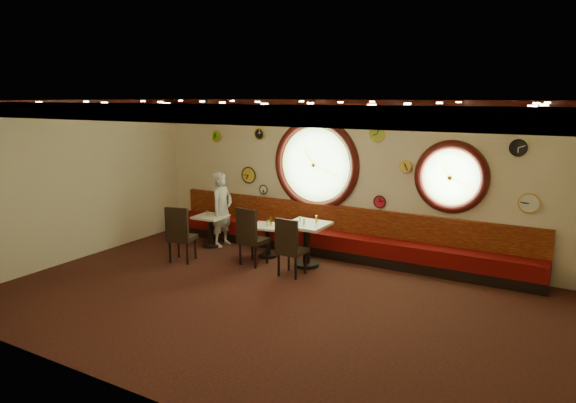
{
  "coord_description": "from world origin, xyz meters",
  "views": [
    {
      "loc": [
        4.24,
        -6.66,
        3.27
      ],
      "look_at": [
        -0.03,
        0.8,
        1.5
      ],
      "focal_mm": 32.0,
      "sensor_mm": 36.0,
      "label": 1
    }
  ],
  "objects_px": {
    "chair_a": "(180,231)",
    "condiment_c_pepper": "(304,221)",
    "condiment_c_bottle": "(316,219)",
    "table_b": "(268,237)",
    "chair_c": "(289,244)",
    "condiment_a_pepper": "(208,214)",
    "table_a": "(211,227)",
    "waiter": "(222,209)",
    "condiment_b_bottle": "(271,221)",
    "chair_b": "(250,233)",
    "table_c": "(307,239)",
    "condiment_b_pepper": "(267,223)",
    "condiment_b_salt": "(268,222)",
    "condiment_c_salt": "(300,219)",
    "condiment_a_salt": "(207,213)",
    "condiment_a_bottle": "(217,212)"
  },
  "relations": [
    {
      "from": "table_c",
      "to": "condiment_b_pepper",
      "type": "xyz_separation_m",
      "value": [
        -0.97,
        0.1,
        0.18
      ]
    },
    {
      "from": "table_a",
      "to": "waiter",
      "type": "xyz_separation_m",
      "value": [
        0.17,
        0.2,
        0.38
      ]
    },
    {
      "from": "condiment_c_pepper",
      "to": "waiter",
      "type": "height_order",
      "value": "waiter"
    },
    {
      "from": "table_b",
      "to": "condiment_a_pepper",
      "type": "bearing_deg",
      "value": -177.88
    },
    {
      "from": "table_c",
      "to": "condiment_a_salt",
      "type": "bearing_deg",
      "value": 176.84
    },
    {
      "from": "condiment_c_pepper",
      "to": "condiment_b_bottle",
      "type": "height_order",
      "value": "condiment_c_pepper"
    },
    {
      "from": "table_b",
      "to": "condiment_a_salt",
      "type": "xyz_separation_m",
      "value": [
        -1.58,
        0.0,
        0.33
      ]
    },
    {
      "from": "chair_a",
      "to": "condiment_b_salt",
      "type": "distance_m",
      "value": 1.81
    },
    {
      "from": "table_a",
      "to": "condiment_a_bottle",
      "type": "xyz_separation_m",
      "value": [
        0.09,
        0.11,
        0.33
      ]
    },
    {
      "from": "table_c",
      "to": "condiment_c_bottle",
      "type": "height_order",
      "value": "condiment_c_bottle"
    },
    {
      "from": "chair_c",
      "to": "condiment_a_salt",
      "type": "height_order",
      "value": "chair_c"
    },
    {
      "from": "table_a",
      "to": "condiment_b_salt",
      "type": "height_order",
      "value": "condiment_b_salt"
    },
    {
      "from": "chair_a",
      "to": "condiment_c_pepper",
      "type": "relative_size",
      "value": 6.17
    },
    {
      "from": "table_a",
      "to": "chair_b",
      "type": "height_order",
      "value": "chair_b"
    },
    {
      "from": "condiment_a_pepper",
      "to": "condiment_c_pepper",
      "type": "distance_m",
      "value": 2.48
    },
    {
      "from": "condiment_c_bottle",
      "to": "condiment_a_bottle",
      "type": "bearing_deg",
      "value": 177.38
    },
    {
      "from": "chair_b",
      "to": "condiment_a_salt",
      "type": "height_order",
      "value": "chair_b"
    },
    {
      "from": "condiment_c_salt",
      "to": "condiment_a_bottle",
      "type": "relative_size",
      "value": 0.77
    },
    {
      "from": "table_b",
      "to": "condiment_a_bottle",
      "type": "height_order",
      "value": "condiment_a_bottle"
    },
    {
      "from": "chair_a",
      "to": "chair_c",
      "type": "relative_size",
      "value": 1.03
    },
    {
      "from": "chair_b",
      "to": "condiment_a_salt",
      "type": "xyz_separation_m",
      "value": [
        -1.58,
        0.66,
        0.09
      ]
    },
    {
      "from": "condiment_c_bottle",
      "to": "table_a",
      "type": "bearing_deg",
      "value": 179.78
    },
    {
      "from": "table_a",
      "to": "condiment_b_pepper",
      "type": "distance_m",
      "value": 1.53
    },
    {
      "from": "chair_c",
      "to": "condiment_c_salt",
      "type": "relative_size",
      "value": 6.5
    },
    {
      "from": "condiment_a_salt",
      "to": "condiment_a_bottle",
      "type": "relative_size",
      "value": 0.8
    },
    {
      "from": "chair_a",
      "to": "condiment_a_salt",
      "type": "xyz_separation_m",
      "value": [
        -0.27,
        1.2,
        0.1
      ]
    },
    {
      "from": "chair_c",
      "to": "condiment_b_bottle",
      "type": "bearing_deg",
      "value": 138.6
    },
    {
      "from": "condiment_a_bottle",
      "to": "condiment_b_salt",
      "type": "bearing_deg",
      "value": -0.9
    },
    {
      "from": "condiment_a_salt",
      "to": "condiment_c_bottle",
      "type": "relative_size",
      "value": 0.77
    },
    {
      "from": "table_c",
      "to": "waiter",
      "type": "xyz_separation_m",
      "value": [
        -2.29,
        0.34,
        0.28
      ]
    },
    {
      "from": "chair_c",
      "to": "table_b",
      "type": "bearing_deg",
      "value": 141.21
    },
    {
      "from": "table_c",
      "to": "waiter",
      "type": "height_order",
      "value": "waiter"
    },
    {
      "from": "table_b",
      "to": "waiter",
      "type": "bearing_deg",
      "value": 171.11
    },
    {
      "from": "condiment_a_bottle",
      "to": "chair_a",
      "type": "bearing_deg",
      "value": -86.36
    },
    {
      "from": "condiment_a_pepper",
      "to": "waiter",
      "type": "distance_m",
      "value": 0.34
    },
    {
      "from": "condiment_a_pepper",
      "to": "condiment_c_pepper",
      "type": "xyz_separation_m",
      "value": [
        2.47,
        -0.16,
        0.17
      ]
    },
    {
      "from": "table_a",
      "to": "condiment_a_pepper",
      "type": "xyz_separation_m",
      "value": [
        -0.03,
        -0.06,
        0.31
      ]
    },
    {
      "from": "condiment_b_bottle",
      "to": "condiment_a_pepper",
      "type": "bearing_deg",
      "value": -177.32
    },
    {
      "from": "table_a",
      "to": "condiment_b_pepper",
      "type": "height_order",
      "value": "condiment_b_pepper"
    },
    {
      "from": "chair_c",
      "to": "condiment_c_pepper",
      "type": "xyz_separation_m",
      "value": [
        -0.02,
        0.61,
        0.29
      ]
    },
    {
      "from": "condiment_b_pepper",
      "to": "condiment_b_salt",
      "type": "bearing_deg",
      "value": 109.36
    },
    {
      "from": "table_b",
      "to": "condiment_c_salt",
      "type": "height_order",
      "value": "condiment_c_salt"
    },
    {
      "from": "condiment_c_bottle",
      "to": "table_b",
      "type": "bearing_deg",
      "value": 179.83
    },
    {
      "from": "condiment_b_salt",
      "to": "condiment_b_pepper",
      "type": "height_order",
      "value": "condiment_b_pepper"
    },
    {
      "from": "chair_c",
      "to": "condiment_a_pepper",
      "type": "relative_size",
      "value": 6.13
    },
    {
      "from": "condiment_a_salt",
      "to": "condiment_c_salt",
      "type": "xyz_separation_m",
      "value": [
        2.4,
        -0.12,
        0.16
      ]
    },
    {
      "from": "condiment_a_pepper",
      "to": "condiment_b_pepper",
      "type": "xyz_separation_m",
      "value": [
        1.53,
        0.01,
        -0.03
      ]
    },
    {
      "from": "chair_c",
      "to": "chair_b",
      "type": "bearing_deg",
      "value": 171.24
    },
    {
      "from": "table_c",
      "to": "condiment_c_salt",
      "type": "xyz_separation_m",
      "value": [
        -0.16,
        0.02,
        0.37
      ]
    },
    {
      "from": "table_b",
      "to": "condiment_c_pepper",
      "type": "xyz_separation_m",
      "value": [
        0.96,
        -0.21,
        0.5
      ]
    }
  ]
}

